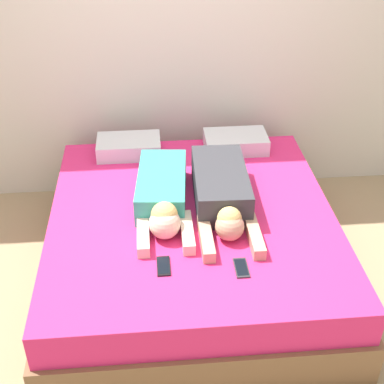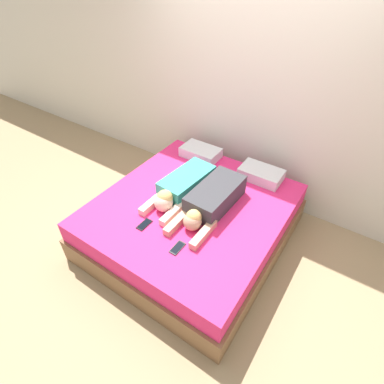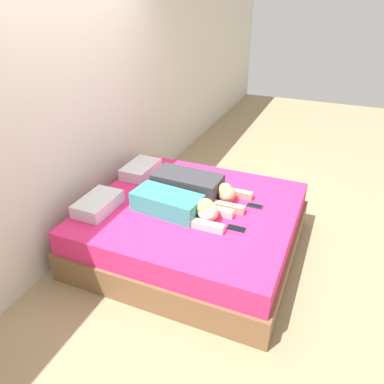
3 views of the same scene
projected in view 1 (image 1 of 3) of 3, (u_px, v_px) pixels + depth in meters
ground_plane at (192, 272)px, 3.64m from camera, size 12.00×12.00×0.00m
wall_back at (178, 32)px, 3.86m from camera, size 12.00×0.06×2.60m
bed at (192, 244)px, 3.50m from camera, size 1.83×1.97×0.51m
pillow_head_left at (129, 147)px, 3.94m from camera, size 0.46×0.29×0.12m
pillow_head_right at (236, 142)px, 4.00m from camera, size 0.46×0.29×0.12m
person_left at (163, 196)px, 3.34m from camera, size 0.36×0.92×0.21m
person_right at (222, 193)px, 3.35m from camera, size 0.35×0.97×0.22m
cell_phone_left at (164, 266)px, 2.92m from camera, size 0.07×0.16×0.01m
cell_phone_right at (241, 268)px, 2.91m from camera, size 0.07×0.16×0.01m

